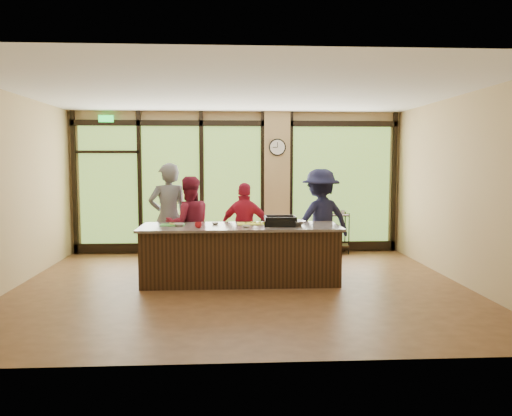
{
  "coord_description": "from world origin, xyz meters",
  "views": [
    {
      "loc": [
        -0.2,
        -7.66,
        1.94
      ],
      "look_at": [
        0.26,
        0.4,
        1.19
      ],
      "focal_mm": 35.0,
      "sensor_mm": 36.0,
      "label": 1
    }
  ],
  "objects": [
    {
      "name": "cook_right",
      "position": [
        1.45,
        1.09,
        0.91
      ],
      "size": [
        1.34,
        1.05,
        1.82
      ],
      "primitive_type": "imported",
      "rotation": [
        0.0,
        0.0,
        3.5
      ],
      "color": "#171832",
      "rests_on": "floor"
    },
    {
      "name": "bar_cart",
      "position": [
        2.03,
        2.75,
        0.56
      ],
      "size": [
        0.73,
        0.48,
        0.93
      ],
      "rotation": [
        0.0,
        0.0,
        -0.15
      ],
      "color": "#311D10",
      "rests_on": "floor"
    },
    {
      "name": "prep_bowl_far",
      "position": [
        -0.41,
        0.46,
        0.94
      ],
      "size": [
        0.13,
        0.13,
        0.03
      ],
      "primitive_type": "imported",
      "rotation": [
        0.0,
        0.0,
        0.05
      ],
      "color": "silver",
      "rests_on": "countertop"
    },
    {
      "name": "flower_vase",
      "position": [
        -1.3,
        2.29,
        0.99
      ],
      "size": [
        0.31,
        0.31,
        0.25
      ],
      "primitive_type": "imported",
      "rotation": [
        0.0,
        0.0,
        0.35
      ],
      "color": "#957C51",
      "rests_on": "flower_stand"
    },
    {
      "name": "cook_left",
      "position": [
        -1.25,
        1.14,
        0.96
      ],
      "size": [
        0.81,
        0.67,
        1.92
      ],
      "primitive_type": "imported",
      "rotation": [
        0.0,
        0.0,
        3.48
      ],
      "color": "slate",
      "rests_on": "floor"
    },
    {
      "name": "prep_bowl_mid",
      "position": [
        0.08,
        0.04,
        0.94
      ],
      "size": [
        0.13,
        0.13,
        0.04
      ],
      "primitive_type": "imported",
      "rotation": [
        0.0,
        0.0,
        -0.04
      ],
      "color": "silver",
      "rests_on": "countertop"
    },
    {
      "name": "wall_clock",
      "position": [
        0.85,
        2.87,
        2.25
      ],
      "size": [
        0.36,
        0.04,
        0.36
      ],
      "color": "black",
      "rests_on": "window_wall"
    },
    {
      "name": "cutting_board_right",
      "position": [
        0.33,
        0.52,
        0.93
      ],
      "size": [
        0.41,
        0.35,
        0.01
      ],
      "primitive_type": "cube",
      "rotation": [
        0.0,
        0.0,
        -0.25
      ],
      "color": "#CED231",
      "rests_on": "countertop"
    },
    {
      "name": "cook_midright",
      "position": [
        0.1,
        0.99,
        0.79
      ],
      "size": [
        1.0,
        0.62,
        1.58
      ],
      "primitive_type": "imported",
      "rotation": [
        0.0,
        0.0,
        2.87
      ],
      "color": "#B31B35",
      "rests_on": "floor"
    },
    {
      "name": "ceiling",
      "position": [
        0.0,
        0.0,
        3.0
      ],
      "size": [
        7.0,
        7.0,
        0.0
      ],
      "primitive_type": "plane",
      "rotation": [
        3.14,
        0.0,
        0.0
      ],
      "color": "silver",
      "rests_on": "back_wall"
    },
    {
      "name": "red_ramekin",
      "position": [
        -0.66,
        0.04,
        0.97
      ],
      "size": [
        0.12,
        0.12,
        0.09
      ],
      "primitive_type": "imported",
      "rotation": [
        0.0,
        0.0,
        -0.03
      ],
      "color": "#AD111A",
      "rests_on": "countertop"
    },
    {
      "name": "flower_stand",
      "position": [
        -1.3,
        2.29,
        0.43
      ],
      "size": [
        0.57,
        0.57,
        0.86
      ],
      "primitive_type": "cube",
      "rotation": [
        0.0,
        0.0,
        0.42
      ],
      "color": "#311D10",
      "rests_on": "floor"
    },
    {
      "name": "right_wall",
      "position": [
        3.5,
        0.0,
        1.5
      ],
      "size": [
        0.0,
        6.0,
        6.0
      ],
      "primitive_type": "plane",
      "rotation": [
        1.57,
        0.0,
        -1.57
      ],
      "color": "tan",
      "rests_on": "floor"
    },
    {
      "name": "island_base",
      "position": [
        0.0,
        0.3,
        0.44
      ],
      "size": [
        3.1,
        1.0,
        0.88
      ],
      "primitive_type": "cube",
      "color": "#311D10",
      "rests_on": "floor"
    },
    {
      "name": "mixing_bowl",
      "position": [
        0.87,
        0.26,
        0.96
      ],
      "size": [
        0.42,
        0.42,
        0.08
      ],
      "primitive_type": "imported",
      "rotation": [
        0.0,
        0.0,
        0.36
      ],
      "color": "silver",
      "rests_on": "countertop"
    },
    {
      "name": "window_wall",
      "position": [
        0.16,
        2.95,
        1.39
      ],
      "size": [
        6.9,
        0.12,
        3.0
      ],
      "color": "tan",
      "rests_on": "floor"
    },
    {
      "name": "cook_midleft",
      "position": [
        -0.88,
        1.07,
        0.85
      ],
      "size": [
        0.96,
        0.83,
        1.69
      ],
      "primitive_type": "imported",
      "rotation": [
        0.0,
        0.0,
        3.41
      ],
      "color": "maroon",
      "rests_on": "floor"
    },
    {
      "name": "countertop",
      "position": [
        0.0,
        0.3,
        0.9
      ],
      "size": [
        3.2,
        1.1,
        0.04
      ],
      "primitive_type": "cube",
      "color": "#6F635C",
      "rests_on": "island_base"
    },
    {
      "name": "prep_bowl_near",
      "position": [
        -0.98,
        0.28,
        0.94
      ],
      "size": [
        0.16,
        0.16,
        0.05
      ],
      "primitive_type": "imported",
      "rotation": [
        0.0,
        0.0,
        -0.07
      ],
      "color": "silver",
      "rests_on": "countertop"
    },
    {
      "name": "left_wall",
      "position": [
        -3.5,
        0.0,
        1.5
      ],
      "size": [
        0.0,
        6.0,
        6.0
      ],
      "primitive_type": "plane",
      "rotation": [
        1.57,
        0.0,
        1.57
      ],
      "color": "tan",
      "rests_on": "floor"
    },
    {
      "name": "back_wall",
      "position": [
        0.0,
        3.0,
        1.5
      ],
      "size": [
        7.0,
        0.0,
        7.0
      ],
      "primitive_type": "plane",
      "rotation": [
        1.57,
        0.0,
        0.0
      ],
      "color": "tan",
      "rests_on": "floor"
    },
    {
      "name": "cutting_board_center",
      "position": [
        0.17,
        0.49,
        0.93
      ],
      "size": [
        0.43,
        0.33,
        0.01
      ],
      "primitive_type": "cube",
      "rotation": [
        0.0,
        0.0,
        0.03
      ],
      "color": "#CED231",
      "rests_on": "countertop"
    },
    {
      "name": "cutting_board_left",
      "position": [
        -1.1,
        0.4,
        0.93
      ],
      "size": [
        0.39,
        0.29,
        0.01
      ],
      "primitive_type": "cube",
      "rotation": [
        0.0,
        0.0,
        -0.0
      ],
      "color": "#378C32",
      "rests_on": "countertop"
    },
    {
      "name": "floor",
      "position": [
        0.0,
        0.0,
        0.0
      ],
      "size": [
        7.0,
        7.0,
        0.0
      ],
      "primitive_type": "plane",
      "color": "#52341D",
      "rests_on": "ground"
    },
    {
      "name": "roasting_pan",
      "position": [
        0.64,
        0.22,
        0.96
      ],
      "size": [
        0.54,
        0.44,
        0.09
      ],
      "primitive_type": "cube",
      "rotation": [
        0.0,
        0.0,
        -0.13
      ],
      "color": "black",
      "rests_on": "countertop"
    }
  ]
}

